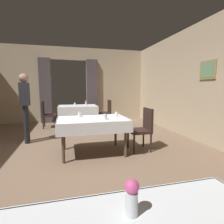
{
  "coord_description": "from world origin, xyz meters",
  "views": [
    {
      "loc": [
        -0.1,
        -3.36,
        1.36
      ],
      "look_at": [
        0.88,
        0.51,
        0.83
      ],
      "focal_mm": 28.41,
      "sensor_mm": 36.0,
      "label": 1
    }
  ],
  "objects_px": {
    "dining_table_far": "(78,108)",
    "glass_mid_c": "(116,114)",
    "chair_far_left": "(47,113)",
    "glass_mid_a": "(105,117)",
    "chair_mid_right": "(143,127)",
    "glass_mid_b": "(80,114)",
    "flower_vase_far": "(86,102)",
    "dining_table_mid": "(93,122)",
    "flower_vase_near": "(132,196)",
    "person_waiter_by_doorway": "(25,102)",
    "chair_far_right": "(106,111)",
    "plate_far_b": "(85,106)",
    "glass_far_c": "(75,104)"
  },
  "relations": [
    {
      "from": "dining_table_far",
      "to": "glass_mid_c",
      "type": "xyz_separation_m",
      "value": [
        0.67,
        -2.77,
        0.15
      ]
    },
    {
      "from": "chair_far_left",
      "to": "glass_mid_a",
      "type": "distance_m",
      "value": 3.39
    },
    {
      "from": "dining_table_far",
      "to": "chair_mid_right",
      "type": "xyz_separation_m",
      "value": [
        1.24,
        -2.91,
        -0.14
      ]
    },
    {
      "from": "glass_mid_b",
      "to": "flower_vase_far",
      "type": "distance_m",
      "value": 2.91
    },
    {
      "from": "dining_table_mid",
      "to": "flower_vase_near",
      "type": "height_order",
      "value": "flower_vase_near"
    },
    {
      "from": "flower_vase_far",
      "to": "person_waiter_by_doorway",
      "type": "height_order",
      "value": "person_waiter_by_doorway"
    },
    {
      "from": "chair_far_right",
      "to": "person_waiter_by_doorway",
      "type": "height_order",
      "value": "person_waiter_by_doorway"
    },
    {
      "from": "glass_mid_a",
      "to": "plate_far_b",
      "type": "relative_size",
      "value": 0.54
    },
    {
      "from": "chair_far_left",
      "to": "person_waiter_by_doorway",
      "type": "height_order",
      "value": "person_waiter_by_doorway"
    },
    {
      "from": "dining_table_mid",
      "to": "dining_table_far",
      "type": "xyz_separation_m",
      "value": [
        -0.14,
        2.84,
        -0.01
      ]
    },
    {
      "from": "dining_table_mid",
      "to": "plate_far_b",
      "type": "distance_m",
      "value": 2.75
    },
    {
      "from": "glass_mid_c",
      "to": "person_waiter_by_doorway",
      "type": "xyz_separation_m",
      "value": [
        -2.04,
        1.1,
        0.22
      ]
    },
    {
      "from": "glass_mid_a",
      "to": "person_waiter_by_doorway",
      "type": "height_order",
      "value": "person_waiter_by_doorway"
    },
    {
      "from": "glass_mid_c",
      "to": "plate_far_b",
      "type": "bearing_deg",
      "value": 98.88
    },
    {
      "from": "glass_mid_a",
      "to": "flower_vase_far",
      "type": "relative_size",
      "value": 0.67
    },
    {
      "from": "dining_table_far",
      "to": "chair_far_left",
      "type": "xyz_separation_m",
      "value": [
        -1.06,
        -0.0,
        -0.14
      ]
    },
    {
      "from": "dining_table_mid",
      "to": "dining_table_far",
      "type": "distance_m",
      "value": 2.85
    },
    {
      "from": "chair_mid_right",
      "to": "chair_far_right",
      "type": "xyz_separation_m",
      "value": [
        -0.17,
        2.95,
        0.0
      ]
    },
    {
      "from": "chair_far_right",
      "to": "dining_table_mid",
      "type": "bearing_deg",
      "value": -107.7
    },
    {
      "from": "chair_far_right",
      "to": "plate_far_b",
      "type": "bearing_deg",
      "value": -169.97
    },
    {
      "from": "chair_mid_right",
      "to": "plate_far_b",
      "type": "bearing_deg",
      "value": 109.3
    },
    {
      "from": "glass_mid_c",
      "to": "person_waiter_by_doorway",
      "type": "height_order",
      "value": "person_waiter_by_doorway"
    },
    {
      "from": "glass_mid_b",
      "to": "flower_vase_far",
      "type": "xyz_separation_m",
      "value": [
        0.42,
        2.88,
        0.03
      ]
    },
    {
      "from": "chair_far_left",
      "to": "glass_mid_b",
      "type": "height_order",
      "value": "chair_far_left"
    },
    {
      "from": "flower_vase_near",
      "to": "glass_mid_b",
      "type": "xyz_separation_m",
      "value": [
        -0.03,
        3.08,
        -0.04
      ]
    },
    {
      "from": "chair_far_left",
      "to": "flower_vase_far",
      "type": "xyz_separation_m",
      "value": [
        1.38,
        0.25,
        0.32
      ]
    },
    {
      "from": "flower_vase_near",
      "to": "glass_mid_a",
      "type": "relative_size",
      "value": 1.65
    },
    {
      "from": "chair_mid_right",
      "to": "glass_mid_b",
      "type": "height_order",
      "value": "chair_mid_right"
    },
    {
      "from": "dining_table_mid",
      "to": "chair_mid_right",
      "type": "xyz_separation_m",
      "value": [
        1.1,
        -0.06,
        -0.15
      ]
    },
    {
      "from": "chair_far_right",
      "to": "glass_mid_b",
      "type": "bearing_deg",
      "value": -113.6
    },
    {
      "from": "chair_mid_right",
      "to": "glass_mid_c",
      "type": "distance_m",
      "value": 0.65
    },
    {
      "from": "dining_table_mid",
      "to": "flower_vase_near",
      "type": "distance_m",
      "value": 2.87
    },
    {
      "from": "flower_vase_far",
      "to": "glass_far_c",
      "type": "xyz_separation_m",
      "value": [
        -0.41,
        -0.1,
        -0.04
      ]
    },
    {
      "from": "glass_mid_c",
      "to": "plate_far_b",
      "type": "xyz_separation_m",
      "value": [
        -0.42,
        2.68,
        -0.05
      ]
    },
    {
      "from": "glass_far_c",
      "to": "dining_table_mid",
      "type": "bearing_deg",
      "value": -85.56
    },
    {
      "from": "plate_far_b",
      "to": "glass_far_c",
      "type": "relative_size",
      "value": 2.15
    },
    {
      "from": "chair_far_left",
      "to": "chair_far_right",
      "type": "relative_size",
      "value": 1.0
    },
    {
      "from": "chair_far_left",
      "to": "flower_vase_far",
      "type": "height_order",
      "value": "chair_far_left"
    },
    {
      "from": "glass_mid_c",
      "to": "glass_far_c",
      "type": "height_order",
      "value": "glass_mid_c"
    },
    {
      "from": "plate_far_b",
      "to": "person_waiter_by_doorway",
      "type": "bearing_deg",
      "value": -135.72
    },
    {
      "from": "chair_far_right",
      "to": "glass_mid_a",
      "type": "distance_m",
      "value": 3.21
    },
    {
      "from": "dining_table_mid",
      "to": "chair_far_left",
      "type": "bearing_deg",
      "value": 112.95
    },
    {
      "from": "flower_vase_near",
      "to": "glass_far_c",
      "type": "distance_m",
      "value": 5.85
    },
    {
      "from": "chair_far_right",
      "to": "plate_far_b",
      "type": "relative_size",
      "value": 4.54
    },
    {
      "from": "dining_table_mid",
      "to": "glass_mid_a",
      "type": "xyz_separation_m",
      "value": [
        0.22,
        -0.23,
        0.14
      ]
    },
    {
      "from": "dining_table_mid",
      "to": "chair_mid_right",
      "type": "bearing_deg",
      "value": -3.2
    },
    {
      "from": "flower_vase_far",
      "to": "person_waiter_by_doorway",
      "type": "xyz_separation_m",
      "value": [
        -1.69,
        -1.93,
        0.18
      ]
    },
    {
      "from": "glass_mid_c",
      "to": "dining_table_far",
      "type": "bearing_deg",
      "value": 103.59
    },
    {
      "from": "plate_far_b",
      "to": "glass_far_c",
      "type": "distance_m",
      "value": 0.42
    },
    {
      "from": "chair_mid_right",
      "to": "glass_mid_c",
      "type": "relative_size",
      "value": 8.89
    }
  ]
}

